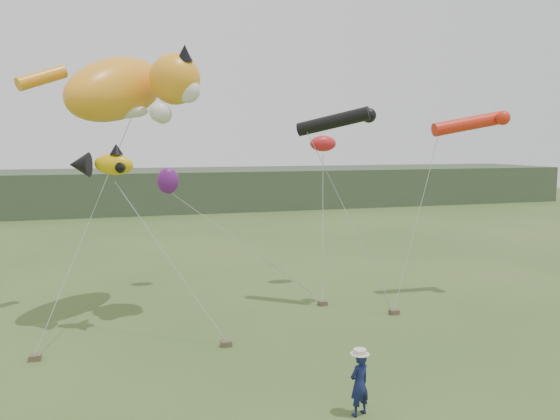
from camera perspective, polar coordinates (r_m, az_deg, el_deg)
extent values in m
plane|color=#385123|center=(15.17, 0.72, -19.67)|extent=(120.00, 120.00, 0.00)
cube|color=#2D3D28|center=(58.29, -12.35, 2.13)|extent=(90.00, 12.00, 4.00)
imported|color=#121A44|center=(14.47, 8.29, -17.55)|extent=(0.69, 0.57, 1.63)
cube|color=brown|center=(19.41, -24.23, -13.88)|extent=(0.36, 0.29, 0.18)
cube|color=brown|center=(19.01, -5.65, -13.71)|extent=(0.36, 0.29, 0.18)
cube|color=brown|center=(22.66, 11.83, -10.39)|extent=(0.36, 0.29, 0.18)
cube|color=brown|center=(23.43, 4.47, -9.67)|extent=(0.36, 0.29, 0.18)
ellipsoid|color=orange|center=(22.30, -16.70, 12.04)|extent=(5.37, 5.67, 3.56)
sphere|color=orange|center=(21.38, -10.92, 13.28)|extent=(1.90, 1.90, 1.90)
cone|color=black|center=(21.02, -9.94, 15.89)|extent=(0.59, 0.72, 0.71)
cone|color=black|center=(22.08, -9.70, 15.46)|extent=(0.59, 0.68, 0.68)
sphere|color=silver|center=(21.07, -9.64, 12.25)|extent=(0.95, 0.95, 0.95)
ellipsoid|color=silver|center=(21.92, -16.07, 9.93)|extent=(1.86, 0.93, 0.58)
sphere|color=silver|center=(20.60, -12.45, 9.95)|extent=(0.74, 0.74, 0.74)
sphere|color=silver|center=(22.08, -12.16, 9.75)|extent=(0.74, 0.74, 0.74)
cylinder|color=orange|center=(23.35, -23.65, 12.55)|extent=(1.97, 1.44, 1.15)
ellipsoid|color=#DEAD0A|center=(20.15, -16.97, 4.56)|extent=(1.51, 0.91, 0.82)
cone|color=black|center=(20.48, -20.24, 4.47)|extent=(0.87, 1.01, 0.88)
cone|color=black|center=(20.13, -16.74, 6.10)|extent=(0.49, 0.49, 0.39)
cone|color=black|center=(19.66, -16.11, 4.25)|extent=(0.52, 0.55, 0.39)
cone|color=black|center=(20.64, -16.13, 4.37)|extent=(0.52, 0.55, 0.39)
cylinder|color=black|center=(22.60, 5.57, 9.18)|extent=(2.80, 2.26, 1.19)
sphere|color=black|center=(22.71, 9.27, 9.73)|extent=(0.60, 0.60, 0.60)
cylinder|color=red|center=(25.40, 18.98, 8.51)|extent=(3.24, 0.84, 1.13)
sphere|color=red|center=(25.86, 22.26, 8.90)|extent=(0.63, 0.63, 0.63)
ellipsoid|color=red|center=(25.83, 4.52, 6.94)|extent=(1.27, 0.74, 0.74)
ellipsoid|color=#5D1670|center=(25.99, -11.62, 3.02)|extent=(1.01, 0.67, 1.24)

